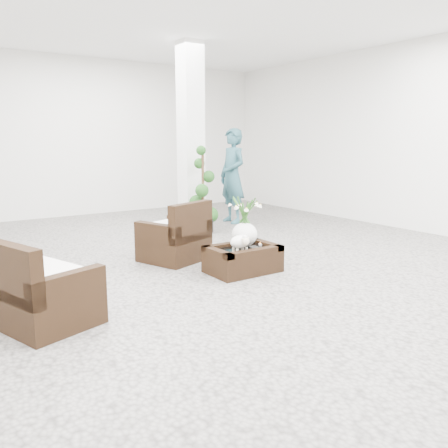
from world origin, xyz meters
TOP-DOWN VIEW (x-y plane):
  - ground at (0.00, 0.00)m, footprint 11.00×11.00m
  - column at (1.20, 2.80)m, footprint 0.40×0.40m
  - coffee_table at (0.15, -0.31)m, footprint 0.90×0.60m
  - sheep_figurine at (0.03, -0.41)m, footprint 0.28×0.23m
  - planter_narcissus at (0.25, -0.21)m, footprint 0.44×0.44m
  - tealight at (0.45, -0.29)m, footprint 0.04×0.04m
  - armchair at (-0.29, 0.74)m, footprint 1.02×1.00m
  - loveseat at (-2.50, -0.33)m, footprint 1.20×1.70m
  - topiary at (1.12, 2.24)m, footprint 0.42×0.42m
  - shopper at (2.15, 2.76)m, footprint 0.48×0.71m

SIDE VIEW (x-z plane):
  - ground at x=0.00m, z-range 0.00..0.00m
  - coffee_table at x=0.15m, z-range 0.00..0.31m
  - tealight at x=0.45m, z-range 0.31..0.34m
  - loveseat at x=-2.50m, z-range 0.00..0.83m
  - sheep_figurine at x=0.03m, z-range 0.31..0.52m
  - armchair at x=-0.29m, z-range 0.00..0.85m
  - planter_narcissus at x=0.25m, z-range 0.31..1.11m
  - topiary at x=1.12m, z-range 0.00..1.56m
  - shopper at x=2.15m, z-range 0.00..1.93m
  - column at x=1.20m, z-range 0.00..3.50m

